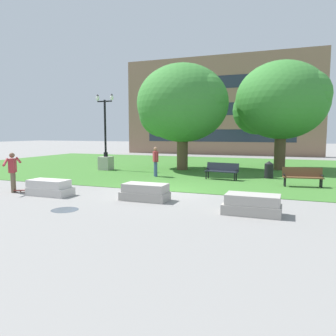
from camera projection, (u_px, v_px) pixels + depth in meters
The scene contains 16 objects.
ground_plane at pixel (163, 191), 14.38m from camera, with size 140.00×140.00×0.00m, color gray.
grass_lawn at pixel (214, 168), 23.67m from camera, with size 40.00×20.00×0.02m, color #3D752D.
concrete_block_center at pixel (50, 188), 13.45m from camera, with size 1.80×0.90×0.64m.
concrete_block_left at pixel (145, 192), 12.44m from camera, with size 1.80×0.90×0.64m.
concrete_block_right at pixel (252, 205), 10.30m from camera, with size 1.80×0.90×0.64m.
person_skateboarder at pixel (13, 170), 14.04m from camera, with size 0.62×1.48×1.71m.
skateboard at pixel (25, 190), 14.14m from camera, with size 0.98×0.68×0.14m.
puddle at pixel (65, 210), 10.91m from camera, with size 0.90×0.90×0.01m, color #47515B.
park_bench_near_left at pixel (303, 176), 15.46m from camera, with size 1.86×0.79×0.90m.
park_bench_near_right at pixel (222, 170), 17.78m from camera, with size 1.85×0.76×0.90m.
lamp_post_left at pixel (106, 155), 22.36m from camera, with size 1.32×0.80×5.13m.
tree_near_left at pixel (182, 104), 22.14m from camera, with size 6.47×6.16×7.13m.
tree_far_left at pixel (280, 102), 22.08m from camera, with size 6.44×6.14×7.31m.
trash_bin at pixel (269, 170), 18.27m from camera, with size 0.49×0.49×0.96m.
person_bystander_near_lawn at pixel (156, 160), 18.93m from camera, with size 0.46×0.58×1.71m.
building_facade_distant at pixel (219, 106), 37.53m from camera, with size 22.66×1.03×11.21m.
Camera 1 is at (5.24, -13.18, 2.58)m, focal length 35.00 mm.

